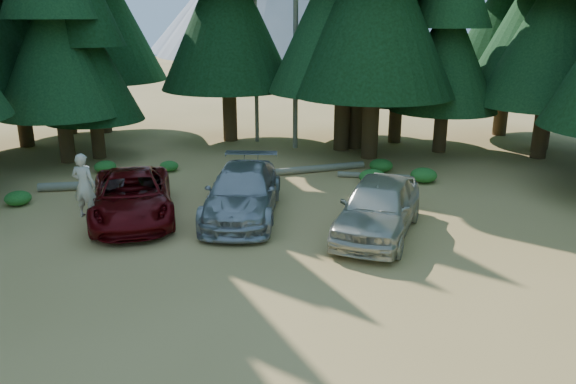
# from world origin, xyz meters

# --- Properties ---
(ground) EXTENTS (160.00, 160.00, 0.00)m
(ground) POSITION_xyz_m (0.00, 0.00, 0.00)
(ground) COLOR #A58646
(ground) RESTS_ON ground
(forest_belt_north) EXTENTS (36.00, 7.00, 22.00)m
(forest_belt_north) POSITION_xyz_m (0.00, 15.00, 0.00)
(forest_belt_north) COLOR black
(forest_belt_north) RESTS_ON ground
(snag_front) EXTENTS (0.24, 0.24, 12.00)m
(snag_front) POSITION_xyz_m (0.80, 14.50, 6.00)
(snag_front) COLOR #706C5A
(snag_front) RESTS_ON ground
(snag_back) EXTENTS (0.20, 0.20, 10.00)m
(snag_back) POSITION_xyz_m (-1.20, 16.00, 5.00)
(snag_back) COLOR #706C5A
(snag_back) RESTS_ON ground
(red_pickup) EXTENTS (3.81, 5.92, 1.52)m
(red_pickup) POSITION_xyz_m (-4.54, 4.20, 0.76)
(red_pickup) COLOR #59070A
(red_pickup) RESTS_ON ground
(silver_minivan_center) EXTENTS (2.52, 5.68, 1.62)m
(silver_minivan_center) POSITION_xyz_m (-0.97, 4.48, 0.81)
(silver_minivan_center) COLOR #A2A5AA
(silver_minivan_center) RESTS_ON ground
(silver_minivan_right) EXTENTS (3.66, 5.49, 1.74)m
(silver_minivan_right) POSITION_xyz_m (3.26, 2.88, 0.87)
(silver_minivan_right) COLOR beige
(silver_minivan_right) RESTS_ON ground
(frisbee_player) EXTENTS (0.77, 0.58, 1.94)m
(frisbee_player) POSITION_xyz_m (-5.43, 2.54, 1.62)
(frisbee_player) COLOR beige
(frisbee_player) RESTS_ON ground
(log_left) EXTENTS (4.60, 1.07, 0.33)m
(log_left) POSITION_xyz_m (-6.66, 7.41, 0.16)
(log_left) COLOR #706C5A
(log_left) RESTS_ON ground
(log_mid) EXTENTS (2.88, 0.77, 0.24)m
(log_mid) POSITION_xyz_m (3.96, 8.91, 0.12)
(log_mid) COLOR #706C5A
(log_mid) RESTS_ON ground
(log_right) EXTENTS (4.51, 1.80, 0.30)m
(log_right) POSITION_xyz_m (1.54, 9.86, 0.15)
(log_right) COLOR #706C5A
(log_right) RESTS_ON ground
(shrub_far_left) EXTENTS (0.91, 0.91, 0.50)m
(shrub_far_left) POSITION_xyz_m (-7.26, 9.78, 0.25)
(shrub_far_left) COLOR #1A591C
(shrub_far_left) RESTS_ON ground
(shrub_left) EXTENTS (0.80, 0.80, 0.44)m
(shrub_left) POSITION_xyz_m (-4.61, 10.00, 0.22)
(shrub_left) COLOR #1A591C
(shrub_left) RESTS_ON ground
(shrub_center_left) EXTENTS (0.89, 0.89, 0.49)m
(shrub_center_left) POSITION_xyz_m (-0.78, 6.60, 0.24)
(shrub_center_left) COLOR #1A591C
(shrub_center_left) RESTS_ON ground
(shrub_center_right) EXTENTS (1.07, 1.07, 0.59)m
(shrub_center_right) POSITION_xyz_m (3.83, 8.13, 0.30)
(shrub_center_right) COLOR #1A591C
(shrub_center_right) RESTS_ON ground
(shrub_right) EXTENTS (0.99, 0.99, 0.54)m
(shrub_right) POSITION_xyz_m (4.44, 10.00, 0.27)
(shrub_right) COLOR #1A591C
(shrub_right) RESTS_ON ground
(shrub_far_right) EXTENTS (1.04, 1.04, 0.57)m
(shrub_far_right) POSITION_xyz_m (5.90, 8.44, 0.29)
(shrub_far_right) COLOR #1A591C
(shrub_far_right) RESTS_ON ground
(shrub_edge_west) EXTENTS (0.90, 0.90, 0.49)m
(shrub_edge_west) POSITION_xyz_m (-8.96, 5.50, 0.25)
(shrub_edge_west) COLOR #1A591C
(shrub_edge_west) RESTS_ON ground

